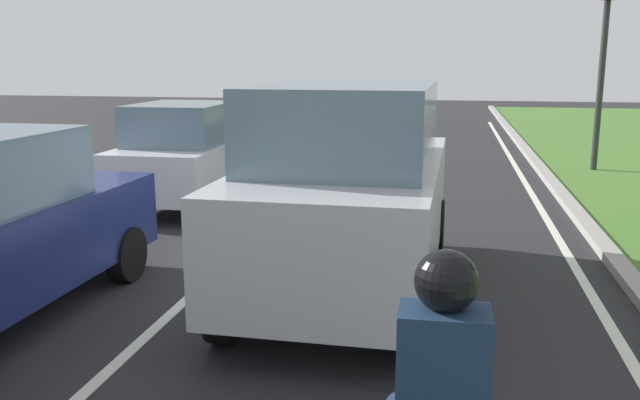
{
  "coord_description": "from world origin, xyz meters",
  "views": [
    {
      "loc": [
        1.99,
        2.16,
        2.54
      ],
      "look_at": [
        0.8,
        8.37,
        1.2
      ],
      "focal_mm": 37.71,
      "sensor_mm": 36.0,
      "label": 1
    }
  ],
  "objects_px": {
    "car_suv_ahead": "(349,189)",
    "rider_person": "(443,369)",
    "car_hatchback_far": "(187,154)",
    "traffic_light_near_right": "(607,20)"
  },
  "relations": [
    {
      "from": "car_suv_ahead",
      "to": "rider_person",
      "type": "bearing_deg",
      "value": -75.03
    },
    {
      "from": "car_hatchback_far",
      "to": "rider_person",
      "type": "height_order",
      "value": "car_hatchback_far"
    },
    {
      "from": "car_hatchback_far",
      "to": "rider_person",
      "type": "distance_m",
      "value": 9.36
    },
    {
      "from": "traffic_light_near_right",
      "to": "car_hatchback_far",
      "type": "bearing_deg",
      "value": -148.29
    },
    {
      "from": "car_hatchback_far",
      "to": "traffic_light_near_right",
      "type": "relative_size",
      "value": 0.75
    },
    {
      "from": "car_suv_ahead",
      "to": "car_hatchback_far",
      "type": "bearing_deg",
      "value": 131.36
    },
    {
      "from": "rider_person",
      "to": "traffic_light_near_right",
      "type": "relative_size",
      "value": 0.23
    },
    {
      "from": "car_suv_ahead",
      "to": "car_hatchback_far",
      "type": "relative_size",
      "value": 1.22
    },
    {
      "from": "car_suv_ahead",
      "to": "traffic_light_near_right",
      "type": "height_order",
      "value": "traffic_light_near_right"
    },
    {
      "from": "car_suv_ahead",
      "to": "car_hatchback_far",
      "type": "height_order",
      "value": "car_suv_ahead"
    }
  ]
}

